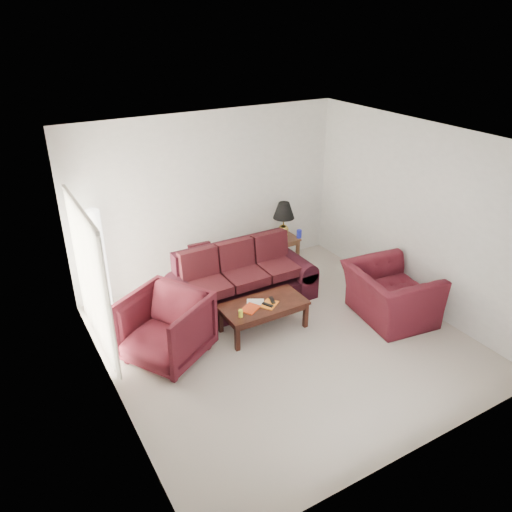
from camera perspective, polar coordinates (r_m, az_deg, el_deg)
The scene contains 19 objects.
floor at distance 7.63m, azimuth 3.24°, elevation -9.56°, with size 5.00×5.00×0.00m, color #BCB0A0.
blinds at distance 7.34m, azimuth -18.44°, elevation -2.63°, with size 0.10×2.00×2.16m, color silver.
sofa at distance 8.25m, azimuth -1.57°, elevation -2.48°, with size 2.42×1.05×0.99m, color black, non-canonical shape.
throw_pillow at distance 8.54m, azimuth -6.38°, elevation 0.22°, with size 0.38×0.11×0.38m, color black.
end_table at distance 9.67m, azimuth 3.03°, elevation 0.63°, with size 0.52×0.52×0.57m, color #502B1B, non-canonical shape.
table_lamp at distance 9.47m, azimuth 3.17°, elevation 4.18°, with size 0.41×0.41×0.68m, color #AF8E36, non-canonical shape.
clock at distance 9.32m, azimuth 2.77°, elevation 1.95°, with size 0.13×0.05×0.13m, color silver.
blue_canister at distance 9.53m, azimuth 4.95°, elevation 2.54°, with size 0.10×0.10×0.16m, color #1B24B5.
picture_frame at distance 9.61m, azimuth 1.97°, elevation 2.84°, with size 0.13×0.02×0.15m, color silver.
floor_lamp at distance 8.26m, azimuth -17.53°, elevation -0.67°, with size 0.29×0.29×1.78m, color white, non-canonical shape.
armchair_left at distance 7.12m, azimuth -10.33°, elevation -8.08°, with size 1.05×1.08×0.98m, color #3F0E16.
armchair_right at distance 8.20m, azimuth 15.07°, elevation -4.20°, with size 1.31×1.15×0.85m, color #471019.
coffee_table at distance 7.73m, azimuth 0.85°, elevation -6.91°, with size 1.31×0.66×0.46m, color black, non-canonical shape.
magazine_red at distance 7.47m, azimuth -0.64°, elevation -6.03°, with size 0.28×0.21×0.02m, color red.
magazine_white at distance 7.62m, azimuth -0.07°, elevation -5.33°, with size 0.26×0.20×0.01m, color silver.
magazine_orange at distance 7.58m, azimuth 1.54°, elevation -5.54°, with size 0.27×0.21×0.02m, color orange.
remote_a at distance 7.53m, azimuth 1.33°, elevation -5.58°, with size 0.05×0.18×0.02m, color black.
remote_b at distance 7.65m, azimuth 1.86°, elevation -5.05°, with size 0.06×0.19×0.02m, color black.
yellow_glass at distance 7.27m, azimuth -1.76°, elevation -6.59°, with size 0.07×0.07×0.11m, color #FEFF38.
Camera 1 is at (-3.46, -5.14, 4.46)m, focal length 35.00 mm.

